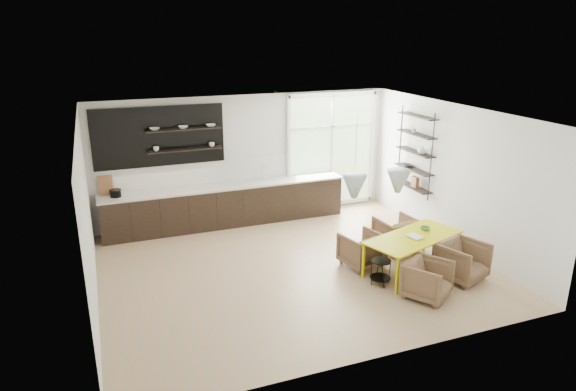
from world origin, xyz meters
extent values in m
cube|color=tan|center=(0.00, 0.00, -0.01)|extent=(7.00, 6.00, 0.01)
cube|color=silver|center=(0.00, 3.00, 1.45)|extent=(7.00, 0.02, 2.90)
cube|color=silver|center=(-3.50, 0.00, 1.45)|extent=(0.02, 6.00, 2.90)
cube|color=silver|center=(3.50, 0.00, 1.45)|extent=(0.02, 6.00, 2.90)
cube|color=white|center=(0.00, 0.00, 2.90)|extent=(7.00, 6.00, 0.01)
cube|color=#B2D1A5|center=(2.15, 2.97, 1.45)|extent=(2.20, 0.02, 2.70)
cube|color=silver|center=(2.15, 2.94, 1.45)|extent=(2.30, 0.08, 2.80)
cone|color=#B1B9BF|center=(0.95, -0.50, 1.65)|extent=(0.44, 0.44, 0.42)
cone|color=#B1B9BF|center=(1.85, -0.50, 1.65)|extent=(0.44, 0.44, 0.42)
cylinder|color=black|center=(0.95, -0.50, 2.46)|extent=(0.01, 0.01, 0.89)
cylinder|color=black|center=(1.85, -0.50, 2.46)|extent=(0.01, 0.01, 0.89)
cube|color=black|center=(-0.60, 2.67, 0.45)|extent=(5.50, 0.65, 0.90)
cube|color=beige|center=(-0.60, 2.67, 0.92)|extent=(5.54, 0.69, 0.04)
cube|color=silver|center=(-0.60, 2.98, 1.20)|extent=(5.50, 0.02, 0.55)
cube|color=black|center=(-1.95, 2.96, 2.10)|extent=(2.80, 0.06, 1.30)
cube|color=black|center=(-1.45, 2.82, 2.25)|extent=(1.60, 0.28, 0.03)
cube|color=black|center=(-1.45, 2.82, 1.80)|extent=(1.60, 0.28, 0.03)
cube|color=brown|center=(-3.15, 2.90, 1.15)|extent=(0.30, 0.10, 0.42)
cylinder|color=silver|center=(0.30, 2.77, 1.12)|extent=(0.02, 0.02, 0.40)
imported|color=white|center=(-2.05, 2.82, 2.29)|extent=(0.22, 0.22, 0.05)
imported|color=white|center=(-1.45, 2.82, 2.29)|extent=(0.22, 0.22, 0.05)
imported|color=white|center=(-0.85, 2.82, 2.29)|extent=(0.22, 0.22, 0.05)
imported|color=white|center=(-2.05, 2.82, 1.86)|extent=(0.12, 0.12, 0.10)
imported|color=white|center=(-0.85, 2.82, 1.86)|extent=(0.12, 0.12, 0.10)
cylinder|color=black|center=(-2.97, 2.68, 1.01)|extent=(0.22, 0.22, 0.14)
cube|color=black|center=(3.36, 0.60, 1.70)|extent=(0.02, 0.02, 1.90)
cube|color=black|center=(3.36, 1.80, 1.70)|extent=(0.02, 0.02, 1.90)
cube|color=black|center=(3.36, 1.20, 0.90)|extent=(0.26, 1.20, 0.02)
cube|color=black|center=(3.36, 1.20, 1.30)|extent=(0.26, 1.20, 0.02)
cube|color=black|center=(3.36, 1.20, 1.70)|extent=(0.26, 1.20, 0.02)
cube|color=black|center=(3.36, 1.20, 2.10)|extent=(0.26, 1.20, 0.03)
cube|color=black|center=(3.36, 1.20, 2.50)|extent=(0.26, 1.20, 0.03)
imported|color=white|center=(3.36, 0.95, 1.81)|extent=(0.18, 0.18, 0.19)
imported|color=#333338|center=(3.36, 1.40, 1.34)|extent=(0.22, 0.22, 0.05)
imported|color=white|center=(3.36, 1.30, 2.16)|extent=(0.10, 0.10, 0.09)
cube|color=brown|center=(3.36, 1.10, 1.03)|extent=(0.10, 0.18, 0.24)
cube|color=#C7C405|center=(2.00, -0.90, 0.68)|extent=(2.07, 1.41, 0.03)
cube|color=#C7C405|center=(1.27, -1.55, 0.33)|extent=(0.05, 0.05, 0.66)
cube|color=#C7C405|center=(1.02, -0.82, 0.33)|extent=(0.05, 0.05, 0.66)
cube|color=#C7C405|center=(2.98, -0.98, 0.33)|extent=(0.05, 0.05, 0.66)
cube|color=#C7C405|center=(2.74, -0.25, 0.33)|extent=(0.05, 0.05, 0.66)
imported|color=brown|center=(1.25, -0.34, 0.32)|extent=(0.83, 0.84, 0.65)
imported|color=brown|center=(2.25, 0.06, 0.34)|extent=(0.79, 0.80, 0.69)
imported|color=brown|center=(1.68, -1.82, 0.32)|extent=(0.97, 0.97, 0.65)
imported|color=brown|center=(2.65, -1.49, 0.35)|extent=(0.97, 0.99, 0.71)
cylinder|color=black|center=(1.19, -1.15, 0.45)|extent=(0.35, 0.35, 0.02)
cylinder|color=black|center=(1.19, -1.15, 0.13)|extent=(0.37, 0.37, 0.02)
cylinder|color=black|center=(1.34, -1.19, 0.23)|extent=(0.02, 0.02, 0.45)
cylinder|color=black|center=(1.23, -0.99, 0.23)|extent=(0.02, 0.02, 0.45)
cylinder|color=black|center=(1.03, -1.11, 0.23)|extent=(0.02, 0.02, 0.45)
cylinder|color=black|center=(1.14, -1.31, 0.23)|extent=(0.02, 0.02, 0.45)
imported|color=white|center=(1.90, -0.96, 0.70)|extent=(0.26, 0.32, 0.03)
imported|color=#4A824E|center=(2.38, -0.70, 0.72)|extent=(0.21, 0.21, 0.06)
camera|label=1|loc=(-3.24, -8.17, 4.32)|focal=32.00mm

